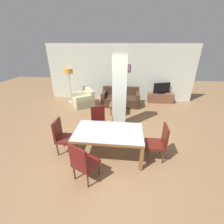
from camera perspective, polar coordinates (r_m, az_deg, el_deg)
ground_plane at (r=4.22m, az=-1.22°, el=-15.67°), size 18.00×18.00×0.00m
back_wall at (r=7.67m, az=2.90°, el=14.60°), size 7.20×0.09×2.70m
divider_pillar at (r=4.86m, az=2.90°, el=8.31°), size 0.45×0.30×2.70m
dining_table at (r=3.86m, az=-1.30°, el=-9.01°), size 1.73×1.02×0.73m
dining_chair_far_left at (r=4.74m, az=-4.96°, el=-3.24°), size 0.61×0.61×0.95m
dining_chair_head_right at (r=3.97m, az=17.47°, el=-10.65°), size 0.46×0.46×0.95m
dining_chair_near_left at (r=3.32m, az=-10.97°, el=-18.08°), size 0.61×0.61×0.95m
dining_chair_head_left at (r=4.22m, az=-18.29°, el=-8.47°), size 0.46×0.46×0.95m
sofa at (r=7.15m, az=3.24°, el=4.90°), size 1.74×0.89×0.81m
armchair at (r=7.16m, az=-10.56°, el=4.44°), size 1.19×1.20×0.75m
coffee_table at (r=6.29m, az=2.17°, el=1.34°), size 0.66×0.60×0.42m
bottle at (r=6.17m, az=1.86°, el=3.94°), size 0.08×0.08×0.26m
tv_stand at (r=7.85m, az=17.91°, el=5.18°), size 1.22×0.40×0.46m
tv_screen at (r=7.71m, az=18.38°, el=8.56°), size 0.81×0.32×0.52m
floor_lamp at (r=7.49m, az=-16.15°, el=13.73°), size 0.39×0.39×1.64m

